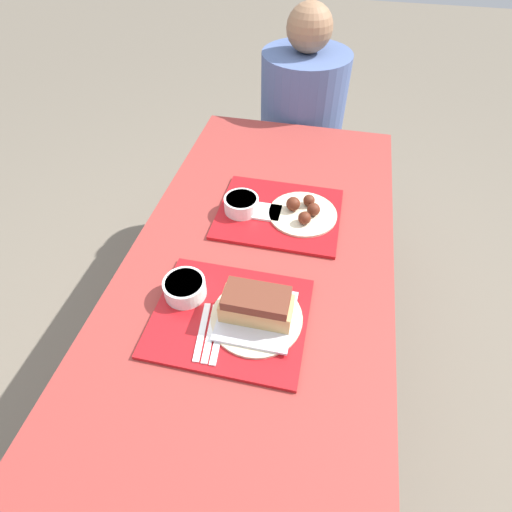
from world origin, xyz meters
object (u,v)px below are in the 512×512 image
(person_seated_across, at_px, (303,106))
(tray_far, at_px, (279,214))
(wings_plate_far, at_px, (303,211))
(bowl_coleslaw_far, at_px, (241,204))
(brisket_sandwich_plate, at_px, (257,309))
(bowl_coleslaw_near, at_px, (185,287))
(tray_near, at_px, (230,317))

(person_seated_across, bearing_deg, tray_far, -87.75)
(wings_plate_far, bearing_deg, tray_far, -176.76)
(tray_far, xyz_separation_m, wings_plate_far, (0.08, 0.00, 0.02))
(bowl_coleslaw_far, relative_size, person_seated_across, 0.15)
(wings_plate_far, relative_size, person_seated_across, 0.30)
(bowl_coleslaw_far, bearing_deg, brisket_sandwich_plate, -71.01)
(brisket_sandwich_plate, distance_m, person_seated_across, 1.26)
(bowl_coleslaw_near, relative_size, bowl_coleslaw_far, 1.00)
(bowl_coleslaw_far, xyz_separation_m, wings_plate_far, (0.20, 0.02, -0.01))
(brisket_sandwich_plate, height_order, wings_plate_far, brisket_sandwich_plate)
(brisket_sandwich_plate, xyz_separation_m, bowl_coleslaw_far, (-0.14, 0.41, -0.01))
(brisket_sandwich_plate, height_order, person_seated_across, person_seated_across)
(tray_near, relative_size, bowl_coleslaw_near, 3.52)
(tray_far, xyz_separation_m, brisket_sandwich_plate, (0.02, -0.43, 0.04))
(bowl_coleslaw_far, height_order, person_seated_across, person_seated_across)
(person_seated_across, bearing_deg, bowl_coleslaw_far, -96.15)
(brisket_sandwich_plate, relative_size, person_seated_across, 0.32)
(bowl_coleslaw_near, distance_m, bowl_coleslaw_far, 0.38)
(bowl_coleslaw_near, xyz_separation_m, brisket_sandwich_plate, (0.20, -0.04, 0.01))
(brisket_sandwich_plate, xyz_separation_m, person_seated_across, (-0.05, 1.25, -0.07))
(tray_near, xyz_separation_m, tray_far, (0.05, 0.43, 0.00))
(bowl_coleslaw_near, height_order, bowl_coleslaw_far, same)
(tray_near, xyz_separation_m, brisket_sandwich_plate, (0.07, 0.01, 0.04))
(tray_near, xyz_separation_m, person_seated_across, (0.02, 1.26, -0.02))
(bowl_coleslaw_near, relative_size, brisket_sandwich_plate, 0.48)
(tray_far, height_order, person_seated_across, person_seated_across)
(tray_near, relative_size, bowl_coleslaw_far, 3.52)
(tray_near, distance_m, brisket_sandwich_plate, 0.08)
(tray_near, distance_m, wings_plate_far, 0.46)
(brisket_sandwich_plate, bearing_deg, person_seated_across, 92.29)
(tray_near, relative_size, tray_far, 1.00)
(tray_far, distance_m, wings_plate_far, 0.08)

